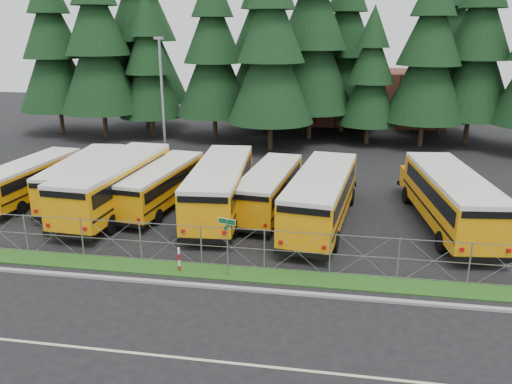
% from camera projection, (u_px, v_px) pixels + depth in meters
% --- Properties ---
extents(ground, '(120.00, 120.00, 0.00)m').
position_uv_depth(ground, '(227.00, 257.00, 24.51)').
color(ground, black).
rests_on(ground, ground).
extents(curb, '(50.00, 0.25, 0.12)m').
position_uv_depth(curb, '(212.00, 286.00, 21.59)').
color(curb, gray).
rests_on(curb, ground).
extents(grass_verge, '(50.00, 1.40, 0.06)m').
position_uv_depth(grass_verge, '(219.00, 272.00, 22.91)').
color(grass_verge, '#1B4C15').
rests_on(grass_verge, ground).
extents(road_lane_line, '(50.00, 0.12, 0.01)m').
position_uv_depth(road_lane_line, '(177.00, 357.00, 17.01)').
color(road_lane_line, beige).
rests_on(road_lane_line, ground).
extents(chainlink_fence, '(44.00, 0.10, 2.00)m').
position_uv_depth(chainlink_fence, '(222.00, 247.00, 23.26)').
color(chainlink_fence, gray).
rests_on(chainlink_fence, ground).
extents(brick_building, '(22.00, 10.00, 6.00)m').
position_uv_depth(brick_building, '(346.00, 96.00, 60.20)').
color(brick_building, brown).
rests_on(brick_building, ground).
extents(bus_0, '(3.10, 10.06, 2.60)m').
position_uv_depth(bus_0, '(34.00, 180.00, 32.54)').
color(bus_0, orange).
rests_on(bus_0, ground).
extents(bus_1, '(3.25, 10.83, 2.80)m').
position_uv_depth(bus_1, '(87.00, 179.00, 32.35)').
color(bus_1, orange).
rests_on(bus_1, ground).
extents(bus_2, '(3.72, 12.42, 3.21)m').
position_uv_depth(bus_2, '(119.00, 185.00, 30.36)').
color(bus_2, orange).
rests_on(bus_2, ground).
extents(bus_3, '(3.65, 10.40, 2.67)m').
position_uv_depth(bus_3, '(163.00, 186.00, 31.19)').
color(bus_3, orange).
rests_on(bus_3, ground).
extents(bus_4, '(3.66, 12.23, 3.16)m').
position_uv_depth(bus_4, '(221.00, 189.00, 29.83)').
color(bus_4, orange).
rests_on(bus_4, ground).
extents(bus_5, '(3.51, 10.39, 2.67)m').
position_uv_depth(bus_5, '(271.00, 190.00, 30.40)').
color(bus_5, orange).
rests_on(bus_5, ground).
extents(bus_6, '(4.37, 12.27, 3.15)m').
position_uv_depth(bus_6, '(322.00, 198.00, 28.14)').
color(bus_6, orange).
rests_on(bus_6, ground).
extents(bus_east, '(4.15, 12.38, 3.18)m').
position_uv_depth(bus_east, '(448.00, 200.00, 27.84)').
color(bus_east, orange).
rests_on(bus_east, ground).
extents(street_sign, '(0.82, 0.54, 2.81)m').
position_uv_depth(street_sign, '(227.00, 235.00, 21.93)').
color(street_sign, gray).
rests_on(street_sign, ground).
extents(striped_bollard, '(0.11, 0.11, 1.20)m').
position_uv_depth(striped_bollard, '(179.00, 260.00, 22.84)').
color(striped_bollard, '#B20C0C').
rests_on(striped_bollard, ground).
extents(light_standard, '(0.70, 0.35, 10.14)m').
position_uv_depth(light_standard, '(163.00, 102.00, 37.23)').
color(light_standard, gray).
rests_on(light_standard, ground).
extents(conifer_0, '(7.81, 7.81, 17.28)m').
position_uv_depth(conifer_0, '(53.00, 50.00, 51.25)').
color(conifer_0, black).
rests_on(conifer_0, ground).
extents(conifer_1, '(8.24, 8.24, 18.21)m').
position_uv_depth(conifer_1, '(98.00, 46.00, 48.89)').
color(conifer_1, black).
rests_on(conifer_1, ground).
extents(conifer_2, '(6.40, 6.40, 14.15)m').
position_uv_depth(conifer_2, '(149.00, 67.00, 49.92)').
color(conifer_2, black).
rests_on(conifer_2, ground).
extents(conifer_3, '(7.54, 7.54, 16.68)m').
position_uv_depth(conifer_3, '(213.00, 54.00, 48.30)').
color(conifer_3, black).
rests_on(conifer_3, ground).
extents(conifer_4, '(7.87, 7.87, 17.41)m').
position_uv_depth(conifer_4, '(271.00, 52.00, 43.94)').
color(conifer_4, black).
rests_on(conifer_4, ground).
extents(conifer_5, '(8.78, 8.78, 19.41)m').
position_uv_depth(conifer_5, '(312.00, 40.00, 48.17)').
color(conifer_5, black).
rests_on(conifer_5, ground).
extents(conifer_6, '(5.81, 5.81, 12.84)m').
position_uv_depth(conifer_6, '(371.00, 76.00, 46.90)').
color(conifer_6, black).
rests_on(conifer_6, ground).
extents(conifer_7, '(7.54, 7.54, 16.69)m').
position_uv_depth(conifer_7, '(429.00, 56.00, 45.16)').
color(conifer_7, black).
rests_on(conifer_7, ground).
extents(conifer_8, '(7.99, 7.99, 17.68)m').
position_uv_depth(conifer_8, '(477.00, 50.00, 45.96)').
color(conifer_8, black).
rests_on(conifer_8, ground).
extents(conifer_10, '(9.45, 9.45, 20.90)m').
position_uv_depth(conifer_10, '(142.00, 31.00, 52.97)').
color(conifer_10, black).
rests_on(conifer_10, ground).
extents(conifer_11, '(8.12, 8.12, 17.97)m').
position_uv_depth(conifer_11, '(261.00, 46.00, 52.33)').
color(conifer_11, black).
rests_on(conifer_11, ground).
extents(conifer_12, '(7.92, 7.92, 17.52)m').
position_uv_depth(conifer_12, '(345.00, 48.00, 51.97)').
color(conifer_12, black).
rests_on(conifer_12, ground).
extents(conifer_13, '(8.21, 8.21, 18.16)m').
position_uv_depth(conifer_13, '(448.00, 45.00, 50.88)').
color(conifer_13, black).
rests_on(conifer_13, ground).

